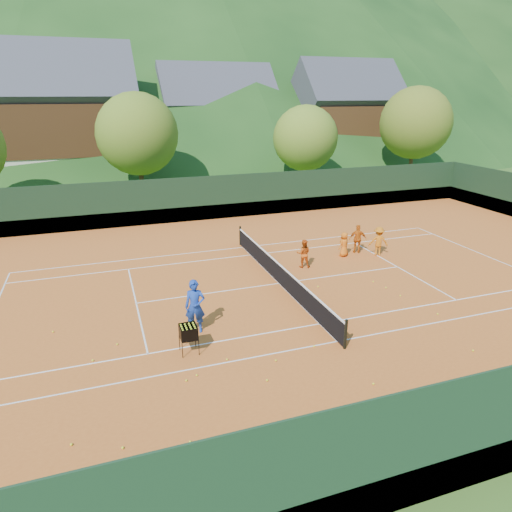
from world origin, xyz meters
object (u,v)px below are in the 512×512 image
object	(u,v)px
coach	(195,306)
chalet_right	(344,121)
student_a	(304,253)
student_d	(378,241)
ball_hopper	(188,333)
chalet_left	(61,122)
tennis_net	(279,273)
chalet_mid	(217,123)
student_b	(358,239)
student_c	(344,244)

from	to	relation	value
coach	chalet_right	distance (m)	41.43
coach	student_a	size ratio (longest dim) A/B	1.39
coach	student_d	xyz separation A→B (m)	(10.97, 4.97, -0.22)
ball_hopper	chalet_left	world-z (taller)	chalet_left
tennis_net	coach	bearing A→B (deg)	-145.51
chalet_mid	student_d	bearing A→B (deg)	-89.23
coach	chalet_left	world-z (taller)	chalet_left
student_b	tennis_net	distance (m)	6.15
student_b	chalet_left	bearing A→B (deg)	-36.94
coach	chalet_left	distance (m)	33.88
coach	tennis_net	world-z (taller)	coach
student_c	chalet_right	xyz separation A→B (m)	(15.38, 27.68, 4.58)
coach	student_d	distance (m)	12.04
student_a	ball_hopper	size ratio (longest dim) A/B	1.44
tennis_net	chalet_left	world-z (taller)	chalet_left
student_b	ball_hopper	world-z (taller)	student_b
student_b	student_d	world-z (taller)	student_b
chalet_mid	chalet_right	world-z (taller)	chalet_right
student_a	ball_hopper	bearing A→B (deg)	62.83
chalet_left	chalet_right	bearing A→B (deg)	0.00
student_a	student_b	world-z (taller)	student_b
chalet_left	student_d	bearing A→B (deg)	-59.73
student_c	chalet_right	bearing A→B (deg)	-140.09
student_a	chalet_right	xyz separation A→B (m)	(18.09, 28.45, 4.52)
student_c	chalet_left	distance (m)	31.70
student_d	chalet_mid	xyz separation A→B (m)	(-0.43, 32.15, 4.19)
student_a	student_c	xyz separation A→B (m)	(2.71, 0.77, -0.06)
chalet_mid	student_b	bearing A→B (deg)	-90.75
coach	chalet_mid	distance (m)	38.79
student_a	chalet_left	distance (m)	31.23
ball_hopper	chalet_right	distance (m)	42.85
student_c	student_d	bearing A→B (deg)	144.54
student_a	student_b	xyz separation A→B (m)	(3.68, 1.01, 0.07)
chalet_left	chalet_right	distance (m)	30.00
chalet_left	chalet_right	world-z (taller)	chalet_left
student_a	chalet_mid	world-z (taller)	chalet_mid
student_d	chalet_mid	bearing A→B (deg)	-66.87
student_b	student_d	bearing A→B (deg)	163.58
chalet_left	chalet_mid	xyz separation A→B (m)	(16.00, 4.00, -0.66)
student_a	chalet_left	bearing A→B (deg)	-45.25
ball_hopper	student_d	bearing A→B (deg)	28.82
student_d	tennis_net	size ratio (longest dim) A/B	0.13
ball_hopper	student_c	bearing A→B (deg)	35.02
ball_hopper	chalet_right	bearing A→B (deg)	53.98
student_d	ball_hopper	world-z (taller)	student_d
chalet_right	chalet_left	bearing A→B (deg)	-180.00
student_a	student_d	xyz separation A→B (m)	(4.52, 0.31, 0.07)
student_a	chalet_mid	xyz separation A→B (m)	(4.09, 32.45, 4.25)
ball_hopper	chalet_mid	world-z (taller)	chalet_mid
student_d	ball_hopper	bearing A→B (deg)	51.19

